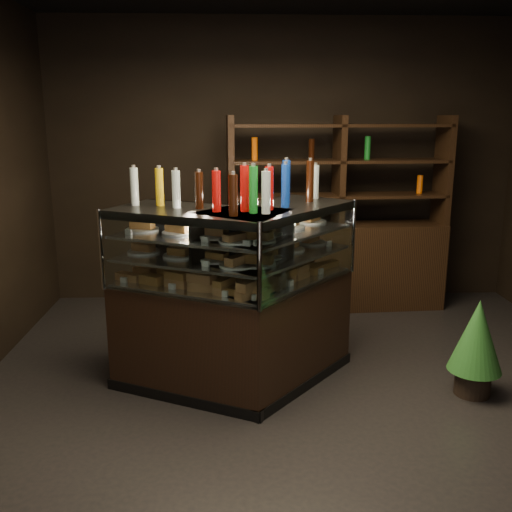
# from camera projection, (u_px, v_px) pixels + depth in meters

# --- Properties ---
(ground) EXTENTS (5.00, 5.00, 0.00)m
(ground) POSITION_uv_depth(u_px,v_px,m) (311.00, 401.00, 4.09)
(ground) COLOR black
(ground) RESTS_ON ground
(room_shell) EXTENTS (5.02, 5.02, 3.01)m
(room_shell) POSITION_uv_depth(u_px,v_px,m) (318.00, 124.00, 3.63)
(room_shell) COLOR black
(room_shell) RESTS_ON ground
(display_case) EXTENTS (1.91, 1.36, 1.36)m
(display_case) POSITION_uv_depth(u_px,v_px,m) (239.00, 326.00, 4.27)
(display_case) COLOR black
(display_case) RESTS_ON ground
(food_display) EXTENTS (1.59, 0.98, 0.42)m
(food_display) POSITION_uv_depth(u_px,v_px,m) (238.00, 252.00, 4.13)
(food_display) COLOR #B57C41
(food_display) RESTS_ON display_case
(bottles_top) EXTENTS (1.42, 0.84, 0.30)m
(bottles_top) POSITION_uv_depth(u_px,v_px,m) (238.00, 188.00, 4.02)
(bottles_top) COLOR #B20C0A
(bottles_top) RESTS_ON display_case
(potted_conifer) EXTENTS (0.38, 0.38, 0.82)m
(potted_conifer) POSITION_uv_depth(u_px,v_px,m) (477.00, 334.00, 4.09)
(potted_conifer) COLOR black
(potted_conifer) RESTS_ON ground
(back_shelving) EXTENTS (2.28, 0.55, 2.00)m
(back_shelving) POSITION_uv_depth(u_px,v_px,m) (336.00, 252.00, 5.96)
(back_shelving) COLOR black
(back_shelving) RESTS_ON ground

